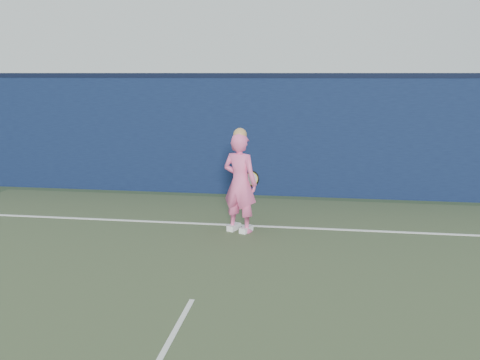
# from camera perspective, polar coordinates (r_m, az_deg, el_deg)

# --- Properties ---
(ground) EXTENTS (80.00, 80.00, 0.00)m
(ground) POSITION_cam_1_polar(r_m,az_deg,el_deg) (5.25, -8.09, -17.88)
(ground) COLOR #314229
(ground) RESTS_ON ground
(backstop_wall) EXTENTS (24.00, 0.40, 2.50)m
(backstop_wall) POSITION_cam_1_polar(r_m,az_deg,el_deg) (11.02, 1.23, 4.89)
(backstop_wall) COLOR #0B1533
(backstop_wall) RESTS_ON ground
(wall_cap) EXTENTS (24.00, 0.42, 0.10)m
(wall_cap) POSITION_cam_1_polar(r_m,az_deg,el_deg) (10.94, 1.26, 11.67)
(wall_cap) COLOR black
(wall_cap) RESTS_ON backstop_wall
(player) EXTENTS (0.71, 0.59, 1.73)m
(player) POSITION_cam_1_polar(r_m,az_deg,el_deg) (8.33, 0.00, -0.29)
(player) COLOR pink
(player) RESTS_ON ground
(racket) EXTENTS (0.44, 0.34, 0.28)m
(racket) POSITION_cam_1_polar(r_m,az_deg,el_deg) (8.69, 1.22, 0.13)
(racket) COLOR black
(racket) RESTS_ON ground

